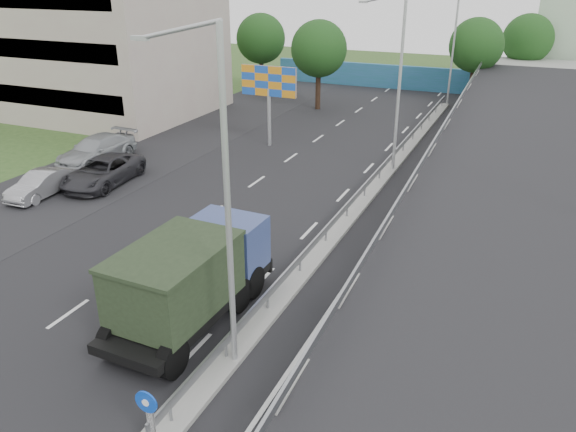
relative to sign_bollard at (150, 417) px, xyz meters
The scene contains 21 objects.
road_surface 18.11m from the sign_bollard, 99.55° to the left, with size 26.00×90.00×0.04m, color black.
parking_strip 23.98m from the sign_bollard, 131.91° to the left, with size 8.00×90.00×0.05m, color black.
median 21.85m from the sign_bollard, 90.00° to the left, with size 1.00×44.00×0.20m, color gray.
overpass_ramp 23.09m from the sign_bollard, 71.04° to the left, with size 10.00×50.00×3.50m.
median_guardrail 21.83m from the sign_bollard, 90.00° to the left, with size 0.09×44.00×0.71m.
sign_bollard is the anchor object (origin of this frame).
lamp_post_near 6.12m from the sign_bollard, 88.36° to the left, with size 2.74×0.18×10.08m.
lamp_post_mid 24.30m from the sign_bollard, 89.74° to the left, with size 2.74×0.18×10.08m.
lamp_post_far 44.08m from the sign_bollard, 89.86° to the left, with size 2.74×0.18×10.08m.
beige_building 42.59m from the sign_bollard, 135.17° to the left, with size 24.00×14.00×12.00m, color #A7948C.
blue_wall 49.99m from the sign_bollard, 94.59° to the left, with size 30.00×0.50×2.40m, color #21677A.
church 58.84m from the sign_bollard, 80.19° to the left, with size 7.00×7.00×13.80m.
billboard 27.53m from the sign_bollard, 109.21° to the left, with size 4.00×0.24×5.50m.
tree_left_mid 39.34m from the sign_bollard, 104.81° to the left, with size 4.80×4.80×7.60m.
tree_median_far 46.06m from the sign_bollard, 87.50° to the left, with size 4.80×4.80×7.60m.
tree_left_far 46.64m from the sign_bollard, 112.80° to the left, with size 4.80×4.80×7.60m.
tree_ramp_far 53.33m from the sign_bollard, 83.52° to the left, with size 4.80×4.80×7.60m.
dump_truck 5.92m from the sign_bollard, 111.95° to the left, with size 2.96×7.32×3.20m.
parked_car_b 20.24m from the sign_bollard, 143.16° to the left, with size 1.45×4.16×1.37m, color gray.
parked_car_c 20.73m from the sign_bollard, 133.82° to the left, with size 2.59×5.61×1.56m, color #2B2A2F.
parked_car_d 24.97m from the sign_bollard, 134.20° to the left, with size 2.38×5.85×1.70m, color #969A9E.
Camera 1 is at (7.57, -6.37, 11.31)m, focal length 35.00 mm.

